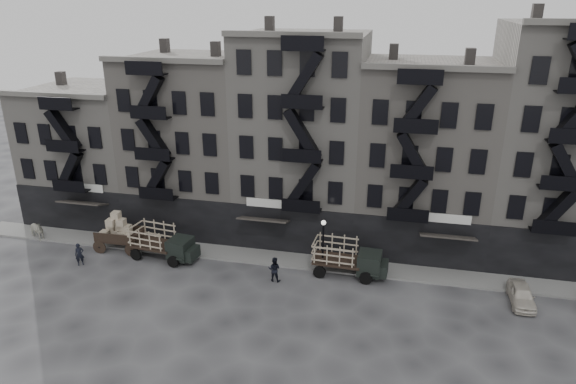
% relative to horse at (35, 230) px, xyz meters
% --- Properties ---
extents(ground, '(140.00, 140.00, 0.00)m').
position_rel_horse_xyz_m(ground, '(21.93, -2.59, -0.89)').
color(ground, '#38383A').
rests_on(ground, ground).
extents(sidewalk, '(55.00, 2.50, 0.15)m').
position_rel_horse_xyz_m(sidewalk, '(21.93, 1.16, -0.81)').
color(sidewalk, slate).
rests_on(sidewalk, ground).
extents(building_west, '(10.00, 11.35, 13.20)m').
position_rel_horse_xyz_m(building_west, '(1.93, 7.23, 5.11)').
color(building_west, gray).
rests_on(building_west, ground).
extents(building_midwest, '(10.00, 11.35, 16.20)m').
position_rel_horse_xyz_m(building_midwest, '(11.93, 7.23, 6.61)').
color(building_midwest, gray).
rests_on(building_midwest, ground).
extents(building_center, '(10.00, 11.35, 18.20)m').
position_rel_horse_xyz_m(building_center, '(21.93, 7.23, 7.61)').
color(building_center, gray).
rests_on(building_center, ground).
extents(building_mideast, '(10.00, 11.35, 16.20)m').
position_rel_horse_xyz_m(building_mideast, '(31.93, 7.23, 6.61)').
color(building_mideast, gray).
rests_on(building_mideast, ground).
extents(building_east, '(10.00, 11.35, 19.20)m').
position_rel_horse_xyz_m(building_east, '(41.93, 7.23, 8.11)').
color(building_east, gray).
rests_on(building_east, ground).
extents(lamp_post, '(0.36, 0.36, 4.28)m').
position_rel_horse_xyz_m(lamp_post, '(24.93, 0.01, 1.89)').
color(lamp_post, black).
rests_on(lamp_post, ground).
extents(horse, '(2.31, 1.61, 1.78)m').
position_rel_horse_xyz_m(horse, '(0.00, 0.00, 0.00)').
color(horse, beige).
rests_on(horse, ground).
extents(wagon, '(3.97, 2.20, 3.32)m').
position_rel_horse_xyz_m(wagon, '(7.98, 0.01, 1.01)').
color(wagon, black).
rests_on(wagon, ground).
extents(stake_truck_west, '(5.64, 2.81, 2.73)m').
position_rel_horse_xyz_m(stake_truck_west, '(12.17, -0.63, 0.67)').
color(stake_truck_west, black).
rests_on(stake_truck_west, ground).
extents(stake_truck_east, '(5.60, 2.50, 2.77)m').
position_rel_horse_xyz_m(stake_truck_east, '(26.83, 0.00, 0.69)').
color(stake_truck_east, black).
rests_on(stake_truck_east, ground).
extents(car_east, '(1.53, 3.75, 1.28)m').
position_rel_horse_xyz_m(car_east, '(38.87, -1.26, -0.25)').
color(car_east, beige).
rests_on(car_east, ground).
extents(pedestrian_west, '(0.79, 0.75, 1.81)m').
position_rel_horse_xyz_m(pedestrian_west, '(6.29, -3.09, 0.02)').
color(pedestrian_west, black).
rests_on(pedestrian_west, ground).
extents(pedestrian_mid, '(0.95, 0.75, 1.91)m').
position_rel_horse_xyz_m(pedestrian_mid, '(21.68, -2.08, 0.06)').
color(pedestrian_mid, black).
rests_on(pedestrian_mid, ground).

